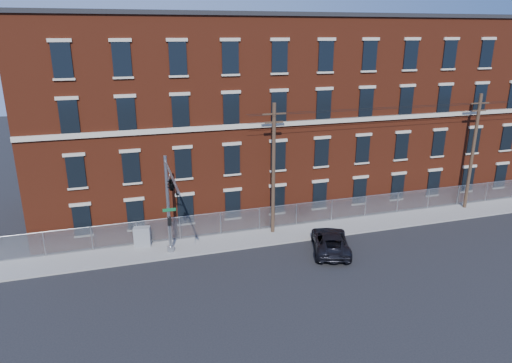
{
  "coord_description": "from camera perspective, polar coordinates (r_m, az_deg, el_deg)",
  "views": [
    {
      "loc": [
        -8.77,
        -25.32,
        14.85
      ],
      "look_at": [
        0.15,
        4.0,
        4.9
      ],
      "focal_mm": 32.15,
      "sensor_mm": 36.0,
      "label": 1
    }
  ],
  "objects": [
    {
      "name": "ground",
      "position": [
        30.64,
        1.94,
        -11.01
      ],
      "size": [
        140.0,
        140.0,
        0.0
      ],
      "primitive_type": "plane",
      "color": "black",
      "rests_on": "ground"
    },
    {
      "name": "sidewalk",
      "position": [
        39.62,
        16.24,
        -4.69
      ],
      "size": [
        65.0,
        3.0,
        0.12
      ],
      "primitive_type": "cube",
      "color": "gray",
      "rests_on": "ground"
    },
    {
      "name": "mill_building",
      "position": [
        44.91,
        10.97,
        9.09
      ],
      "size": [
        55.3,
        14.32,
        16.3
      ],
      "color": "#5F200F",
      "rests_on": "ground"
    },
    {
      "name": "chain_link_fence",
      "position": [
        40.27,
        15.37,
        -2.71
      ],
      "size": [
        59.06,
        0.06,
        1.85
      ],
      "color": "#A5A8AD",
      "rests_on": "ground"
    },
    {
      "name": "traffic_signal_mast",
      "position": [
        29.22,
        -10.57,
        -1.22
      ],
      "size": [
        0.9,
        6.75,
        7.0
      ],
      "color": "#9EA0A5",
      "rests_on": "ground"
    },
    {
      "name": "utility_pole_near",
      "position": [
        34.1,
        2.19,
        1.78
      ],
      "size": [
        1.8,
        0.28,
        10.0
      ],
      "color": "#412F20",
      "rests_on": "ground"
    },
    {
      "name": "utility_pole_mid",
      "position": [
        43.3,
        25.38,
        3.55
      ],
      "size": [
        1.8,
        0.28,
        10.0
      ],
      "color": "#412F20",
      "rests_on": "ground"
    },
    {
      "name": "overhead_wires",
      "position": [
        42.62,
        26.06,
        8.47
      ],
      "size": [
        40.0,
        0.62,
        0.62
      ],
      "color": "black",
      "rests_on": "ground"
    },
    {
      "name": "pickup_truck",
      "position": [
        33.3,
        9.25,
        -7.35
      ],
      "size": [
        3.99,
        5.74,
        1.46
      ],
      "primitive_type": "imported",
      "rotation": [
        0.0,
        0.0,
        2.81
      ],
      "color": "black",
      "rests_on": "ground"
    },
    {
      "name": "utility_cabinet",
      "position": [
        34.32,
        -13.97,
        -6.66
      ],
      "size": [
        1.26,
        0.8,
        1.45
      ],
      "primitive_type": "cube",
      "rotation": [
        0.0,
        0.0,
        -0.2
      ],
      "color": "slate",
      "rests_on": "sidewalk"
    }
  ]
}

